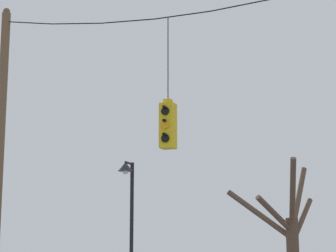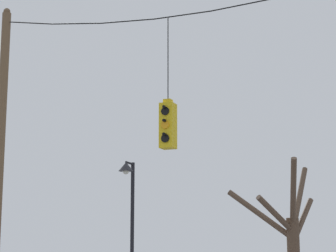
# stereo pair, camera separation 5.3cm
# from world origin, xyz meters

# --- Properties ---
(span_wire) EXTENTS (10.33, 0.03, 0.55)m
(span_wire) POSITION_xyz_m (-0.00, -0.37, 7.93)
(span_wire) COLOR black
(traffic_light_over_intersection) EXTENTS (0.34, 0.58, 3.28)m
(traffic_light_over_intersection) POSITION_xyz_m (-0.37, -0.37, 5.05)
(traffic_light_over_intersection) COLOR yellow
(street_lamp) EXTENTS (0.47, 0.82, 4.92)m
(street_lamp) POSITION_xyz_m (-3.55, 4.28, 3.63)
(street_lamp) COLOR black
(street_lamp) RESTS_ON ground_plane
(bare_tree) EXTENTS (2.63, 2.83, 4.89)m
(bare_tree) POSITION_xyz_m (1.17, 6.20, 2.35)
(bare_tree) COLOR brown
(bare_tree) RESTS_ON ground_plane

